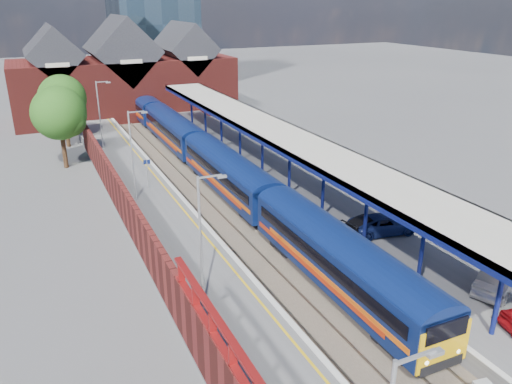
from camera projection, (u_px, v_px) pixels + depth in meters
ground at (186, 171)px, 48.92m from camera, size 240.00×240.00×0.00m
ballast_bed at (223, 206)px, 40.44m from camera, size 6.00×76.00×0.06m
rails at (223, 205)px, 40.41m from camera, size 4.51×76.00×0.14m
left_platform at (155, 212)px, 38.11m from camera, size 5.00×76.00×1.00m
right_platform at (288, 190)px, 42.63m from camera, size 6.00×76.00×1.00m
coping_left at (185, 201)px, 38.85m from camera, size 0.30×76.00×0.05m
coping_right at (258, 189)px, 41.32m from camera, size 0.30×76.00×0.05m
yellow_line at (177, 202)px, 38.62m from camera, size 0.14×76.00×0.01m
train at (198, 147)px, 49.06m from camera, size 2.92×65.92×3.45m
canopy at (273, 131)px, 42.37m from camera, size 4.50×52.00×4.48m
lamp_post_b at (203, 234)px, 24.31m from camera, size 1.48×0.18×7.00m
lamp_post_c at (133, 150)px, 37.85m from camera, size 1.48×0.18×7.00m
lamp_post_d at (100, 111)px, 51.39m from camera, size 1.48×0.18×7.00m
platform_sign at (147, 169)px, 40.91m from camera, size 0.55×0.08×2.50m
brick_wall at (138, 228)px, 30.92m from camera, size 0.35×50.00×3.86m
station_building at (124, 77)px, 70.65m from camera, size 30.00×12.12×13.78m
tree_near at (61, 115)px, 47.92m from camera, size 5.20×5.20×8.10m
tree_far at (64, 100)px, 55.09m from camera, size 5.20×5.20×8.10m
parked_car_silver at (501, 278)px, 26.73m from camera, size 4.78×3.21×1.49m
parked_car_dark at (368, 223)px, 33.59m from camera, size 4.35×2.47×1.19m
parked_car_blue at (384, 224)px, 33.39m from camera, size 4.94×2.86×1.29m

